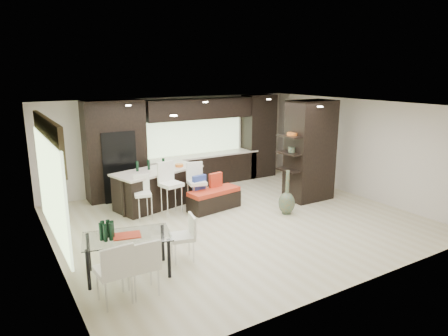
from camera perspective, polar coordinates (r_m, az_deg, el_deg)
ground at (r=9.54m, az=1.88°, el=-7.46°), size 8.00×8.00×0.00m
back_wall at (r=12.17m, az=-7.10°, el=3.67°), size 8.00×0.02×2.70m
left_wall at (r=7.79m, az=-23.58°, el=-3.06°), size 0.02×7.00×2.70m
right_wall at (r=11.78m, az=18.50°, el=2.74°), size 0.02×7.00×2.70m
ceiling at (r=8.94m, az=2.02°, el=8.92°), size 8.00×7.00×0.02m
window_left at (r=7.98m, az=-23.50°, el=-2.66°), size 0.04×3.20×1.90m
window_back at (r=12.35m, az=-4.51°, el=4.82°), size 3.40×0.04×1.20m
stone_accent at (r=7.80m, az=-23.91°, el=3.74°), size 0.08×3.00×0.80m
ceiling_spots at (r=9.15m, az=1.15°, el=8.91°), size 4.00×3.00×0.02m
back_cabinetry at (r=12.09m, az=-4.30°, el=3.67°), size 6.80×0.68×2.70m
refrigerator at (r=11.26m, az=-15.09°, el=0.42°), size 0.90×0.68×1.90m
partition_column at (r=11.04m, az=12.18°, el=2.45°), size 1.20×0.80×2.70m
kitchen_island at (r=10.58m, az=-9.34°, el=-2.75°), size 2.50×1.57×0.97m
stool_left at (r=9.65m, az=-11.49°, el=-4.78°), size 0.46×0.46×0.86m
stool_mid at (r=9.83m, az=-7.53°, el=-3.68°), size 0.55×0.55×1.05m
stool_right at (r=10.15m, az=-3.88°, el=-3.29°), size 0.49×0.49×0.97m
bench at (r=10.19m, az=-1.43°, el=-4.49°), size 1.44×0.73×0.53m
floor_vase at (r=9.90m, az=8.99°, el=-3.45°), size 0.48×0.48×1.11m
dining_table at (r=7.22m, az=-13.52°, el=-12.02°), size 1.61×1.14×0.70m
chair_near at (r=6.56m, az=-11.54°, el=-13.82°), size 0.49×0.49×0.88m
chair_far at (r=6.43m, az=-15.47°, el=-14.45°), size 0.53×0.53×0.92m
chair_end at (r=7.54m, az=-5.99°, el=-10.19°), size 0.52×0.52×0.80m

